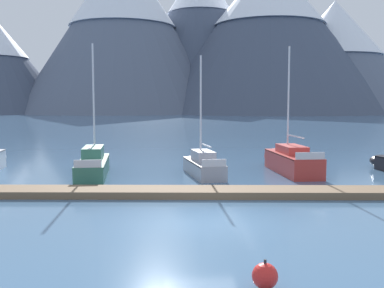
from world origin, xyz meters
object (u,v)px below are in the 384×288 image
object	(u,v)px
sailboat_mid_dock_port	(201,164)
sailboat_mid_dock_starboard	(289,160)
sailboat_second_berth	(94,164)
mooring_buoy_channel_marker	(265,276)

from	to	relation	value
sailboat_mid_dock_port	sailboat_mid_dock_starboard	distance (m)	5.12
sailboat_second_berth	mooring_buoy_channel_marker	distance (m)	16.40
mooring_buoy_channel_marker	sailboat_second_berth	bearing A→B (deg)	111.73
sailboat_mid_dock_starboard	mooring_buoy_channel_marker	distance (m)	16.57
sailboat_mid_dock_port	sailboat_mid_dock_starboard	xyz separation A→B (m)	(5.06, 0.71, 0.12)
sailboat_second_berth	sailboat_mid_dock_starboard	distance (m)	10.91
sailboat_second_berth	mooring_buoy_channel_marker	xyz separation A→B (m)	(6.07, -15.23, -0.33)
sailboat_second_berth	sailboat_mid_dock_port	world-z (taller)	sailboat_second_berth
mooring_buoy_channel_marker	sailboat_mid_dock_port	bearing A→B (deg)	90.91
sailboat_second_berth	sailboat_mid_dock_port	bearing A→B (deg)	-0.92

